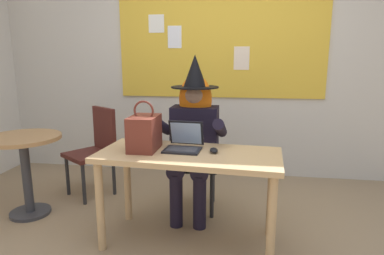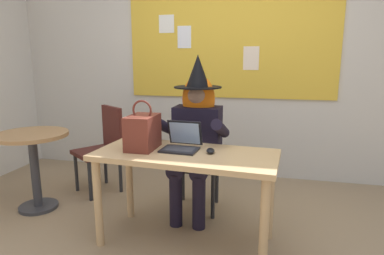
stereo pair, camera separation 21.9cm
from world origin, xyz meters
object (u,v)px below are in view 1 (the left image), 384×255
at_px(person_costumed, 194,128).
at_px(computer_mouse, 214,150).
at_px(desk_main, 189,166).
at_px(chair_spare_by_window, 96,146).
at_px(chair_at_desk, 195,154).
at_px(handbag, 144,133).
at_px(side_table_round, 25,158).
at_px(laptop, 184,143).

distance_m(person_costumed, computer_mouse, 0.57).
bearing_deg(desk_main, person_costumed, 94.61).
xyz_separation_m(person_costumed, chair_spare_by_window, (-1.07, 0.27, -0.29)).
distance_m(chair_at_desk, computer_mouse, 0.72).
distance_m(handbag, chair_spare_by_window, 1.16).
distance_m(person_costumed, side_table_round, 1.53).
relative_size(chair_at_desk, person_costumed, 0.63).
bearing_deg(chair_spare_by_window, desk_main, 89.11).
relative_size(person_costumed, chair_spare_by_window, 1.59).
distance_m(side_table_round, chair_spare_by_window, 0.70).
xyz_separation_m(computer_mouse, chair_spare_by_window, (-1.30, 0.79, -0.23)).
bearing_deg(chair_at_desk, desk_main, 0.69).
relative_size(desk_main, chair_at_desk, 1.52).
bearing_deg(laptop, desk_main, -53.61).
xyz_separation_m(person_costumed, handbag, (-0.30, -0.52, 0.06)).
distance_m(computer_mouse, chair_spare_by_window, 1.54).
distance_m(laptop, handbag, 0.31).
xyz_separation_m(chair_at_desk, computer_mouse, (0.23, -0.64, 0.23)).
xyz_separation_m(desk_main, chair_spare_by_window, (-1.11, 0.82, -0.11)).
distance_m(computer_mouse, handbag, 0.54).
relative_size(person_costumed, laptop, 4.99).
relative_size(desk_main, person_costumed, 0.96).
height_order(chair_at_desk, side_table_round, chair_at_desk).
relative_size(handbag, side_table_round, 0.51).
bearing_deg(computer_mouse, handbag, 169.80).
xyz_separation_m(laptop, handbag, (-0.29, -0.06, 0.09)).
relative_size(desk_main, handbag, 3.66).
relative_size(person_costumed, side_table_round, 1.95).
height_order(laptop, side_table_round, laptop).
xyz_separation_m(laptop, side_table_round, (-1.47, 0.16, -0.24)).
distance_m(computer_mouse, side_table_round, 1.73).
relative_size(desk_main, chair_spare_by_window, 1.53).
height_order(computer_mouse, side_table_round, computer_mouse).
height_order(laptop, computer_mouse, laptop).
bearing_deg(side_table_round, laptop, -6.18).
xyz_separation_m(desk_main, handbag, (-0.34, 0.02, 0.24)).
distance_m(laptop, chair_spare_by_window, 1.32).
height_order(computer_mouse, handbag, handbag).
height_order(person_costumed, laptop, person_costumed).
bearing_deg(desk_main, laptop, 122.84).
relative_size(desk_main, computer_mouse, 13.31).
xyz_separation_m(handbag, side_table_round, (-1.18, 0.22, -0.32)).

